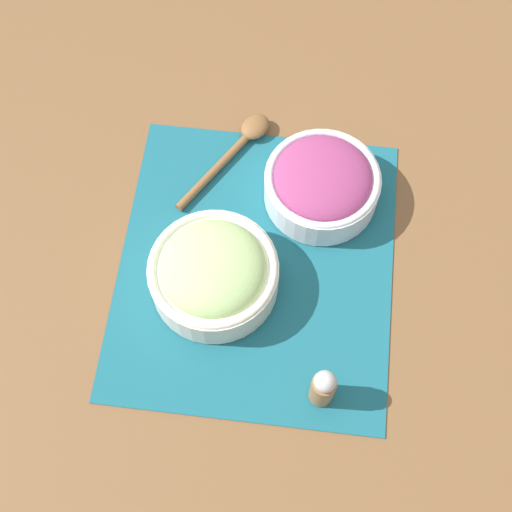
# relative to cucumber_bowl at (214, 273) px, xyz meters

# --- Properties ---
(ground_plane) EXTENTS (3.00, 3.00, 0.00)m
(ground_plane) POSITION_rel_cucumber_bowl_xyz_m (0.04, -0.05, -0.04)
(ground_plane) COLOR brown
(placemat) EXTENTS (0.45, 0.39, 0.00)m
(placemat) POSITION_rel_cucumber_bowl_xyz_m (0.04, -0.05, -0.04)
(placemat) COLOR #195B6B
(placemat) RESTS_ON ground_plane
(cucumber_bowl) EXTENTS (0.18, 0.18, 0.08)m
(cucumber_bowl) POSITION_rel_cucumber_bowl_xyz_m (0.00, 0.00, 0.00)
(cucumber_bowl) COLOR silver
(cucumber_bowl) RESTS_ON placemat
(onion_bowl) EXTENTS (0.17, 0.17, 0.07)m
(onion_bowl) POSITION_rel_cucumber_bowl_xyz_m (0.16, -0.14, -0.00)
(onion_bowl) COLOR silver
(onion_bowl) RESTS_ON placemat
(wooden_spoon) EXTENTS (0.19, 0.13, 0.02)m
(wooden_spoon) POSITION_rel_cucumber_bowl_xyz_m (0.23, -0.01, -0.03)
(wooden_spoon) COLOR brown
(wooden_spoon) RESTS_ON placemat
(pepper_shaker) EXTENTS (0.03, 0.03, 0.08)m
(pepper_shaker) POSITION_rel_cucumber_bowl_xyz_m (-0.14, -0.16, 0.00)
(pepper_shaker) COLOR olive
(pepper_shaker) RESTS_ON placemat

